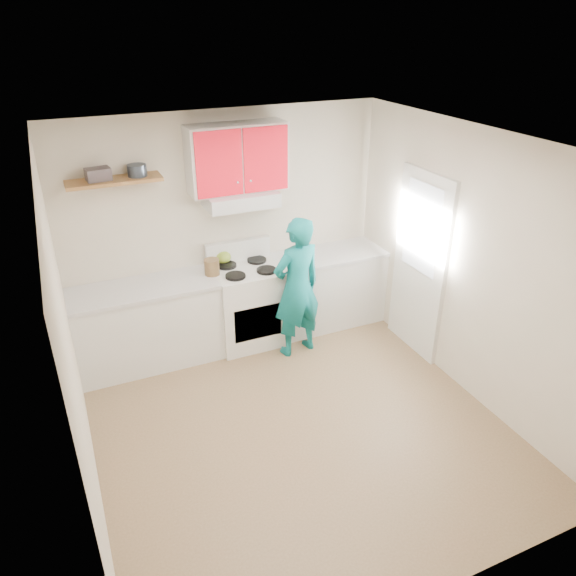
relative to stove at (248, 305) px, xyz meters
name	(u,v)px	position (x,y,z in m)	size (l,w,h in m)	color
floor	(297,423)	(-0.10, -1.57, -0.46)	(3.80, 3.80, 0.00)	brown
ceiling	(300,146)	(-0.10, -1.57, 2.14)	(3.60, 3.80, 0.04)	white
back_wall	(227,229)	(-0.10, 0.32, 0.84)	(3.60, 0.04, 2.60)	beige
front_wall	(443,453)	(-0.10, -3.47, 0.84)	(3.60, 0.04, 2.60)	beige
left_wall	(71,351)	(-1.90, -1.57, 0.84)	(0.04, 3.80, 2.60)	beige
right_wall	(469,266)	(1.70, -1.57, 0.84)	(0.04, 3.80, 2.60)	beige
door	(419,265)	(1.68, -0.88, 0.56)	(0.05, 0.85, 2.05)	white
door_glass	(422,228)	(1.65, -0.88, 0.99)	(0.01, 0.55, 0.95)	white
counter_left	(148,326)	(-1.14, 0.02, -0.01)	(1.52, 0.60, 0.90)	silver
counter_right	(327,288)	(1.04, 0.02, -0.01)	(1.32, 0.60, 0.90)	silver
stove	(248,305)	(0.00, 0.00, 0.00)	(0.76, 0.65, 0.92)	white
range_hood	(241,199)	(0.00, 0.10, 1.24)	(0.76, 0.44, 0.15)	silver
upper_cabinets	(237,158)	(0.00, 0.16, 1.66)	(1.02, 0.33, 0.70)	red
shelf	(114,181)	(-1.25, 0.18, 1.56)	(0.90, 0.30, 0.04)	brown
books	(98,174)	(-1.38, 0.18, 1.64)	(0.23, 0.16, 0.12)	#483F43
tin	(137,170)	(-1.02, 0.18, 1.63)	(0.19, 0.19, 0.11)	#333D4C
kettle	(223,257)	(-0.19, 0.25, 0.54)	(0.18, 0.18, 0.15)	olive
crock	(212,268)	(-0.39, 0.02, 0.54)	(0.16, 0.16, 0.20)	brown
cutting_board	(322,258)	(0.91, -0.05, 0.45)	(0.34, 0.25, 0.02)	olive
silicone_mat	(355,250)	(1.40, 0.01, 0.44)	(0.32, 0.27, 0.01)	#B01220
person	(297,288)	(0.42, -0.44, 0.34)	(0.59, 0.38, 1.61)	#0C6B6F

